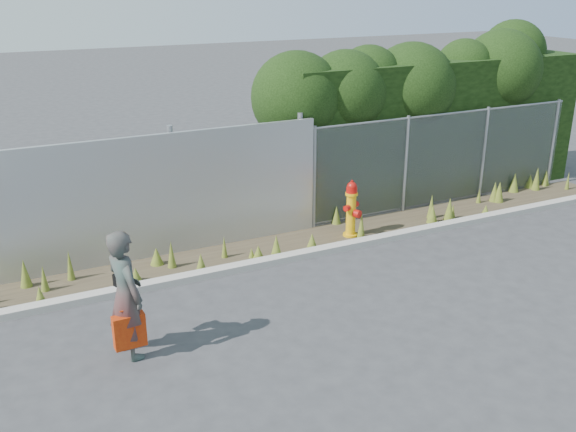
% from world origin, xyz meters
% --- Properties ---
extents(ground, '(80.00, 80.00, 0.00)m').
position_xyz_m(ground, '(0.00, 0.00, 0.00)').
color(ground, '#353437').
rests_on(ground, ground).
extents(curb, '(16.00, 0.22, 0.12)m').
position_xyz_m(curb, '(0.00, 1.80, 0.06)').
color(curb, '#A7A097').
rests_on(curb, ground).
extents(weed_strip, '(16.00, 1.31, 0.55)m').
position_xyz_m(weed_strip, '(0.27, 2.42, 0.15)').
color(weed_strip, '#3F3424').
rests_on(weed_strip, ground).
extents(corrugated_fence, '(8.50, 0.21, 2.30)m').
position_xyz_m(corrugated_fence, '(-3.25, 3.01, 1.10)').
color(corrugated_fence, '#A5A8AC').
rests_on(corrugated_fence, ground).
extents(chainlink_fence, '(6.50, 0.07, 2.05)m').
position_xyz_m(chainlink_fence, '(4.25, 3.00, 1.03)').
color(chainlink_fence, gray).
rests_on(chainlink_fence, ground).
extents(hedge, '(7.97, 2.14, 3.75)m').
position_xyz_m(hedge, '(4.26, 3.96, 2.03)').
color(hedge, black).
rests_on(hedge, ground).
extents(fire_hydrant, '(0.38, 0.34, 1.12)m').
position_xyz_m(fire_hydrant, '(1.46, 2.27, 0.54)').
color(fire_hydrant, '#F2AE0C').
rests_on(fire_hydrant, ground).
extents(woman, '(0.56, 0.72, 1.74)m').
position_xyz_m(woman, '(-3.27, 0.05, 0.87)').
color(woman, '#0E5B52').
rests_on(woman, ground).
extents(red_tote_bag, '(0.41, 0.15, 0.53)m').
position_xyz_m(red_tote_bag, '(-3.29, -0.10, 0.43)').
color(red_tote_bag, '#9E2009').
extents(black_shoulder_bag, '(0.22, 0.09, 0.17)m').
position_xyz_m(black_shoulder_bag, '(-3.25, 0.31, 0.98)').
color(black_shoulder_bag, black).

